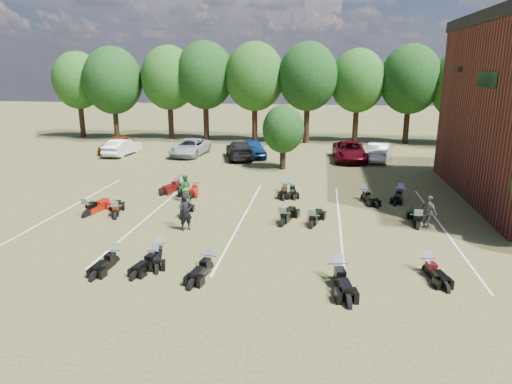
% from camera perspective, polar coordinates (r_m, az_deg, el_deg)
% --- Properties ---
extents(ground, '(160.00, 160.00, 0.00)m').
position_cam_1_polar(ground, '(20.72, 5.11, -6.35)').
color(ground, brown).
rests_on(ground, ground).
extents(car_0, '(2.14, 4.56, 1.51)m').
position_cam_1_polar(car_0, '(44.39, -17.04, 5.71)').
color(car_0, maroon).
rests_on(car_0, ground).
extents(car_1, '(1.97, 4.63, 1.48)m').
position_cam_1_polar(car_1, '(42.79, -16.40, 5.41)').
color(car_1, silver).
rests_on(car_1, ground).
extents(car_2, '(2.91, 5.49, 1.47)m').
position_cam_1_polar(car_2, '(41.37, -8.25, 5.54)').
color(car_2, '#989CA1').
rests_on(car_2, ground).
extents(car_3, '(3.47, 5.68, 1.54)m').
position_cam_1_polar(car_3, '(39.59, -2.07, 5.30)').
color(car_3, black).
rests_on(car_3, ground).
extents(car_4, '(3.18, 4.82, 1.53)m').
position_cam_1_polar(car_4, '(40.33, -0.35, 5.49)').
color(car_4, navy).
rests_on(car_4, ground).
extents(car_5, '(2.91, 5.10, 1.59)m').
position_cam_1_polar(car_5, '(39.91, 15.23, 4.90)').
color(car_5, beige).
rests_on(car_5, ground).
extents(car_6, '(2.87, 5.82, 1.59)m').
position_cam_1_polar(car_6, '(39.52, 11.64, 5.02)').
color(car_6, '#530410').
rests_on(car_6, ground).
extents(car_7, '(3.69, 5.59, 1.50)m').
position_cam_1_polar(car_7, '(41.94, 28.40, 4.01)').
color(car_7, '#3A3B40').
rests_on(car_7, ground).
extents(person_black, '(0.79, 0.74, 1.81)m').
position_cam_1_polar(person_black, '(22.20, -8.78, -2.50)').
color(person_black, black).
rests_on(person_black, ground).
extents(person_green, '(0.85, 0.70, 1.61)m').
position_cam_1_polar(person_green, '(27.13, -8.87, 0.55)').
color(person_green, '#2A702C').
rests_on(person_green, ground).
extents(person_grey, '(0.87, 1.02, 1.64)m').
position_cam_1_polar(person_grey, '(23.81, 20.77, -2.34)').
color(person_grey, '#5F5751').
rests_on(person_grey, ground).
extents(motorcycle_0, '(0.83, 2.13, 1.16)m').
position_cam_1_polar(motorcycle_0, '(19.47, -17.22, -8.47)').
color(motorcycle_0, black).
rests_on(motorcycle_0, ground).
extents(motorcycle_1, '(1.00, 2.07, 1.11)m').
position_cam_1_polar(motorcycle_1, '(19.00, -12.52, -8.73)').
color(motorcycle_1, black).
rests_on(motorcycle_1, ground).
extents(motorcycle_2, '(1.20, 2.18, 1.16)m').
position_cam_1_polar(motorcycle_2, '(19.63, -11.93, -7.89)').
color(motorcycle_2, black).
rests_on(motorcycle_2, ground).
extents(motorcycle_3, '(1.04, 2.28, 1.23)m').
position_cam_1_polar(motorcycle_3, '(18.14, -5.88, -9.63)').
color(motorcycle_3, black).
rests_on(motorcycle_3, ground).
extents(motorcycle_4, '(1.20, 2.59, 1.39)m').
position_cam_1_polar(motorcycle_4, '(17.45, 10.13, -10.85)').
color(motorcycle_4, black).
rests_on(motorcycle_4, ground).
extents(motorcycle_5, '(1.11, 2.18, 1.16)m').
position_cam_1_polar(motorcycle_5, '(19.03, 20.54, -9.35)').
color(motorcycle_5, black).
rests_on(motorcycle_5, ground).
extents(motorcycle_7, '(1.27, 2.64, 1.41)m').
position_cam_1_polar(motorcycle_7, '(25.81, -20.34, -2.87)').
color(motorcycle_7, maroon).
rests_on(motorcycle_7, ground).
extents(motorcycle_8, '(1.55, 2.55, 1.35)m').
position_cam_1_polar(motorcycle_8, '(25.03, -17.13, -3.14)').
color(motorcycle_8, black).
rests_on(motorcycle_8, ground).
extents(motorcycle_9, '(0.70, 2.02, 1.12)m').
position_cam_1_polar(motorcycle_9, '(24.21, -9.14, -3.26)').
color(motorcycle_9, black).
rests_on(motorcycle_9, ground).
extents(motorcycle_10, '(1.22, 2.43, 1.30)m').
position_cam_1_polar(motorcycle_10, '(22.76, 7.02, -4.39)').
color(motorcycle_10, black).
rests_on(motorcycle_10, ground).
extents(motorcycle_11, '(1.34, 2.59, 1.38)m').
position_cam_1_polar(motorcycle_11, '(22.88, 3.36, -4.19)').
color(motorcycle_11, black).
rests_on(motorcycle_11, ground).
extents(motorcycle_12, '(0.99, 2.52, 1.37)m').
position_cam_1_polar(motorcycle_12, '(23.86, 19.47, -4.25)').
color(motorcycle_12, black).
rests_on(motorcycle_12, ground).
extents(motorcycle_14, '(1.42, 2.47, 1.31)m').
position_cam_1_polar(motorcycle_14, '(30.09, -9.58, 0.40)').
color(motorcycle_14, '#440D09').
rests_on(motorcycle_14, ground).
extents(motorcycle_15, '(0.87, 2.24, 1.22)m').
position_cam_1_polar(motorcycle_15, '(29.22, -7.45, 0.04)').
color(motorcycle_15, maroon).
rests_on(motorcycle_15, ground).
extents(motorcycle_16, '(1.30, 2.26, 1.20)m').
position_cam_1_polar(motorcycle_16, '(29.58, -9.08, 0.16)').
color(motorcycle_16, black).
rests_on(motorcycle_16, ground).
extents(motorcycle_17, '(0.81, 2.35, 1.30)m').
position_cam_1_polar(motorcycle_17, '(28.85, 3.64, -0.06)').
color(motorcycle_17, black).
rests_on(motorcycle_17, ground).
extents(motorcycle_18, '(1.00, 2.19, 1.18)m').
position_cam_1_polar(motorcycle_18, '(28.81, 4.48, -0.10)').
color(motorcycle_18, black).
rests_on(motorcycle_18, ground).
extents(motorcycle_19, '(1.34, 2.35, 1.25)m').
position_cam_1_polar(motorcycle_19, '(28.91, 17.53, -0.73)').
color(motorcycle_19, black).
rests_on(motorcycle_19, ground).
extents(motorcycle_20, '(1.42, 2.38, 1.26)m').
position_cam_1_polar(motorcycle_20, '(28.03, 13.30, -0.91)').
color(motorcycle_20, black).
rests_on(motorcycle_20, ground).
extents(tree_line, '(56.00, 6.00, 9.79)m').
position_cam_1_polar(tree_line, '(48.30, 6.12, 13.64)').
color(tree_line, black).
rests_on(tree_line, ground).
extents(young_tree_midfield, '(3.20, 3.20, 4.70)m').
position_cam_1_polar(young_tree_midfield, '(35.16, 3.42, 7.86)').
color(young_tree_midfield, black).
rests_on(young_tree_midfield, ground).
extents(parking_lines, '(20.10, 14.00, 0.01)m').
position_cam_1_polar(parking_lines, '(23.84, -1.70, -3.35)').
color(parking_lines, silver).
rests_on(parking_lines, ground).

